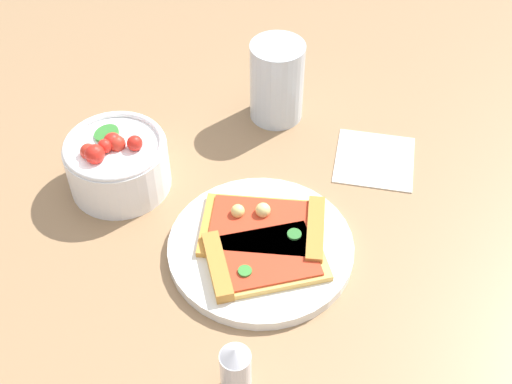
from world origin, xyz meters
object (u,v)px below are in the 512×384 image
Objects in this scene: pizza_slice_far at (270,227)px; salad_bowl at (117,163)px; paper_napkin at (375,159)px; pizza_slice_near at (258,260)px; pepper_shaker at (236,370)px; plate at (261,248)px; soda_glass at (277,84)px.

salad_bowl is (0.22, -0.00, 0.02)m from pizza_slice_far.
salad_bowl reaches higher than paper_napkin.
pepper_shaker is (-0.04, 0.15, 0.02)m from pizza_slice_near.
pepper_shaker reaches higher than pizza_slice_far.
plate is 1.30× the size of pizza_slice_far.
salad_bowl reaches higher than pizza_slice_near.
pizza_slice_near is 0.29m from soda_glass.
pizza_slice_near reaches higher than paper_napkin.
plate is 0.03m from pizza_slice_far.
paper_napkin is 0.39m from pepper_shaker.
salad_bowl is at bearing 32.74° from paper_napkin.
salad_bowl is 1.69× the size of pepper_shaker.
salad_bowl is at bearing -6.69° from plate.
salad_bowl is at bearing 59.93° from soda_glass.
pepper_shaker reaches higher than pizza_slice_near.
pizza_slice_far is 2.22× the size of pepper_shaker.
pepper_shaker is (0.02, 0.38, 0.04)m from paper_napkin.
pizza_slice_near is at bearing 74.51° from paper_napkin.
pizza_slice_near is 0.23m from salad_bowl.
soda_glass is at bearing -67.78° from pizza_slice_far.
pizza_slice_far is 1.31× the size of salad_bowl.
salad_bowl is at bearing -0.34° from pizza_slice_far.
plate is at bearing 173.31° from salad_bowl.
pizza_slice_far is (-0.00, -0.02, 0.01)m from plate.
soda_glass reaches higher than salad_bowl.
pizza_slice_near reaches higher than plate.
pizza_slice_near is 0.95× the size of pizza_slice_far.
pizza_slice_far is at bearing -75.37° from pepper_shaker.
pizza_slice_far reaches higher than plate.
paper_napkin is (-0.16, 0.03, -0.05)m from soda_glass.
pepper_shaker reaches higher than plate.
soda_glass is 1.10× the size of paper_napkin.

